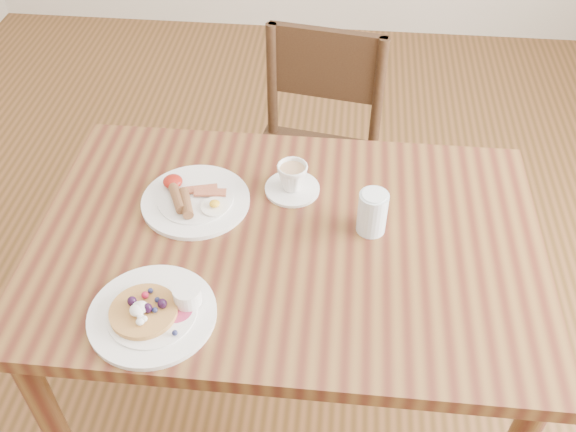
% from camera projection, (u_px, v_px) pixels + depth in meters
% --- Properties ---
extents(ground, '(5.00, 5.00, 0.00)m').
position_uv_depth(ground, '(288.00, 403.00, 2.03)').
color(ground, '#523617').
rests_on(ground, ground).
extents(dining_table, '(1.20, 0.80, 0.75)m').
position_uv_depth(dining_table, '(288.00, 265.00, 1.58)').
color(dining_table, brown).
rests_on(dining_table, ground).
extents(chair_far, '(0.48, 0.48, 0.88)m').
position_uv_depth(chair_far, '(314.00, 154.00, 2.16)').
color(chair_far, '#342313').
rests_on(chair_far, ground).
extents(pancake_plate, '(0.27, 0.27, 0.06)m').
position_uv_depth(pancake_plate, '(154.00, 311.00, 1.34)').
color(pancake_plate, white).
rests_on(pancake_plate, dining_table).
extents(breakfast_plate, '(0.27, 0.27, 0.04)m').
position_uv_depth(breakfast_plate, '(194.00, 199.00, 1.59)').
color(breakfast_plate, white).
rests_on(breakfast_plate, dining_table).
extents(teacup_saucer, '(0.14, 0.14, 0.08)m').
position_uv_depth(teacup_saucer, '(292.00, 180.00, 1.61)').
color(teacup_saucer, white).
rests_on(teacup_saucer, dining_table).
extents(water_glass, '(0.07, 0.07, 0.11)m').
position_uv_depth(water_glass, '(372.00, 213.00, 1.50)').
color(water_glass, silver).
rests_on(water_glass, dining_table).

